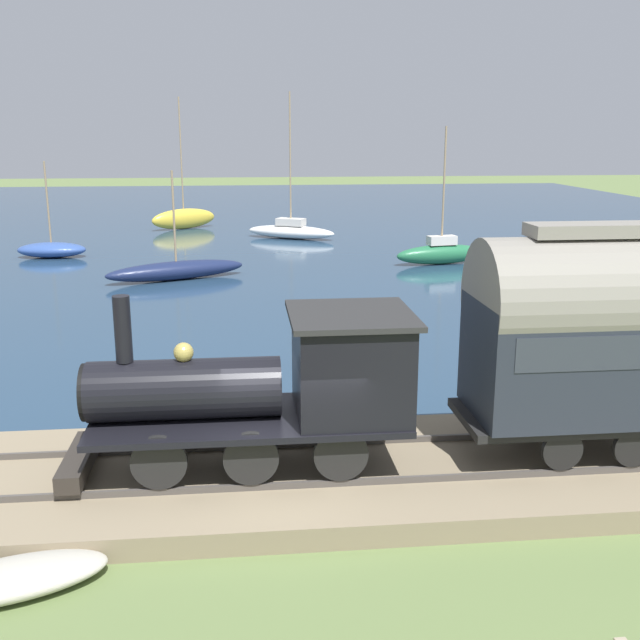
{
  "coord_description": "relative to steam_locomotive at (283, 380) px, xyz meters",
  "views": [
    {
      "loc": [
        -12.59,
        0.82,
        6.58
      ],
      "look_at": [
        7.86,
        -1.33,
        1.38
      ],
      "focal_mm": 42.0,
      "sensor_mm": 36.0,
      "label": 1
    }
  ],
  "objects": [
    {
      "name": "sailboat_white",
      "position": [
        33.97,
        -2.42,
        -1.63
      ],
      "size": [
        4.04,
        5.86,
        8.92
      ],
      "rotation": [
        0.0,
        0.0,
        -0.49
      ],
      "color": "white",
      "rests_on": "harbor_water"
    },
    {
      "name": "steam_locomotive",
      "position": [
        0.0,
        0.0,
        0.0
      ],
      "size": [
        2.39,
        6.36,
        3.26
      ],
      "color": "black",
      "rests_on": "rail_embankment"
    },
    {
      "name": "harbor_water",
      "position": [
        42.63,
        -0.14,
        -2.14
      ],
      "size": [
        80.0,
        80.0,
        0.01
      ],
      "color": "navy",
      "rests_on": "ground"
    },
    {
      "name": "sailboat_navy",
      "position": [
        21.03,
        3.68,
        -1.7
      ],
      "size": [
        3.58,
        6.43,
        4.9
      ],
      "rotation": [
        0.0,
        0.0,
        0.4
      ],
      "color": "#192347",
      "rests_on": "harbor_water"
    },
    {
      "name": "rowboat_near_shore",
      "position": [
        7.42,
        -1.76,
        -1.94
      ],
      "size": [
        1.11,
        2.1,
        0.41
      ],
      "rotation": [
        0.0,
        0.0,
        0.09
      ],
      "color": "beige",
      "rests_on": "harbor_water"
    },
    {
      "name": "rail_embankment",
      "position": [
        -0.0,
        -0.14,
        -1.93
      ],
      "size": [
        4.67,
        56.0,
        0.54
      ],
      "color": "#84755B",
      "rests_on": "ground"
    },
    {
      "name": "ground_plane",
      "position": [
        -0.43,
        -0.14,
        -2.15
      ],
      "size": [
        200.0,
        200.0,
        0.0
      ],
      "primitive_type": "plane",
      "color": "#607542"
    },
    {
      "name": "sailboat_yellow",
      "position": [
        39.62,
        4.64,
        -1.4
      ],
      "size": [
        3.65,
        4.63,
        8.82
      ],
      "rotation": [
        0.0,
        0.0,
        0.61
      ],
      "color": "gold",
      "rests_on": "harbor_water"
    },
    {
      "name": "sailboat_green",
      "position": [
        23.84,
        -9.41,
        -1.55
      ],
      "size": [
        1.95,
        4.99,
        6.83
      ],
      "rotation": [
        0.0,
        0.0,
        0.19
      ],
      "color": "#236B42",
      "rests_on": "harbor_water"
    },
    {
      "name": "sailboat_blue",
      "position": [
        28.03,
        10.83,
        -1.71
      ],
      "size": [
        1.94,
        3.74,
        5.07
      ],
      "rotation": [
        0.0,
        0.0,
        -0.07
      ],
      "color": "#335199",
      "rests_on": "harbor_water"
    },
    {
      "name": "beached_dinghy",
      "position": [
        -2.94,
        4.19,
        -1.93
      ],
      "size": [
        1.88,
        3.0,
        0.44
      ],
      "color": "#B7B2A3",
      "rests_on": "ground"
    }
  ]
}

